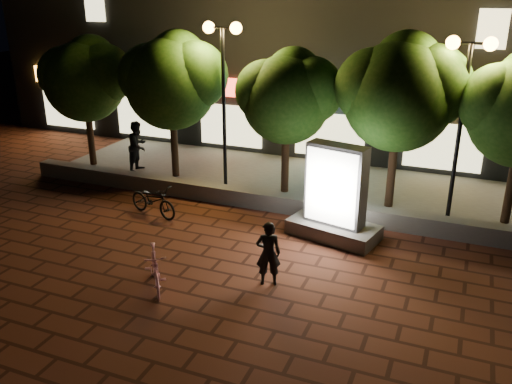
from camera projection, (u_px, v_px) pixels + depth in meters
The scene contains 15 objects.
ground at pixel (190, 266), 12.74m from camera, with size 80.00×80.00×0.00m, color #53271A.
retaining_wall at pixel (254, 199), 16.11m from camera, with size 16.00×0.45×0.50m, color slate.
sidewalk at pixel (281, 180), 18.35m from camera, with size 16.00×5.00×0.08m, color slate.
building_block at pixel (336, 19), 22.20m from camera, with size 28.00×8.12×11.30m.
tree_far_left at pixel (86, 76), 18.73m from camera, with size 3.36×2.80×4.63m.
tree_left at pixel (173, 78), 17.45m from camera, with size 3.60×3.00×4.89m.
tree_mid at pixel (289, 93), 16.12m from camera, with size 3.24×2.70×4.50m.
tree_right at pixel (402, 89), 14.84m from camera, with size 3.72×3.10×5.07m.
street_lamp_left at pixel (223, 64), 16.33m from camera, with size 1.26×0.36×5.18m.
street_lamp_right at pixel (466, 82), 13.91m from camera, with size 1.26×0.36×4.98m.
ad_kiosk at pixel (335, 201), 13.89m from camera, with size 2.54×1.67×2.53m.
scooter_pink at pixel (155, 269), 11.64m from camera, with size 0.45×1.60×0.96m, color pink.
rider at pixel (268, 253), 11.71m from camera, with size 0.55×0.36×1.51m, color black.
scooter_parked at pixel (153, 200), 15.43m from camera, with size 0.61×1.76×0.92m, color black.
pedestrian at pixel (138, 146), 18.87m from camera, with size 0.87×0.68×1.79m, color black.
Camera 1 is at (5.70, -9.85, 6.20)m, focal length 37.55 mm.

